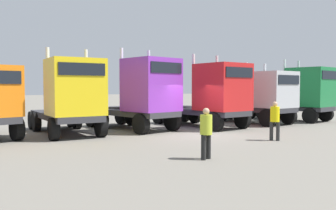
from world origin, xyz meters
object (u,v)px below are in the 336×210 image
semi_truck_silver (263,97)px  visitor_with_camera (206,130)px  semi_truck_purple (144,94)px  visitor_in_hivis (275,118)px  semi_truck_yellow (71,97)px  semi_truck_green (303,93)px  semi_truck_red (214,95)px

semi_truck_silver → visitor_with_camera: 12.41m
semi_truck_purple → semi_truck_silver: bearing=72.9°
semi_truck_silver → visitor_in_hivis: size_ratio=3.75×
visitor_in_hivis → visitor_with_camera: size_ratio=1.03×
semi_truck_yellow → semi_truck_green: (16.07, 0.48, 0.06)m
semi_truck_silver → semi_truck_green: 3.89m
semi_truck_green → semi_truck_purple: bearing=-103.8°
semi_truck_purple → visitor_in_hivis: size_ratio=3.68×
semi_truck_silver → visitor_in_hivis: (-4.47, -5.84, -0.74)m
semi_truck_green → semi_truck_red: bearing=-98.9°
semi_truck_silver → visitor_with_camera: bearing=-60.9°
visitor_with_camera → visitor_in_hivis: bearing=91.5°
semi_truck_yellow → semi_truck_red: bearing=84.0°
semi_truck_yellow → visitor_in_hivis: bearing=50.0°
semi_truck_green → visitor_with_camera: 15.72m
semi_truck_yellow → semi_truck_red: 8.13m
semi_truck_green → semi_truck_silver: bearing=-100.6°
semi_truck_red → visitor_with_camera: semi_truck_red is taller
semi_truck_yellow → visitor_in_hivis: semi_truck_yellow is taller
semi_truck_yellow → semi_truck_purple: semi_truck_purple is taller
visitor_with_camera → semi_truck_yellow: bearing=177.7°
semi_truck_silver → visitor_in_hivis: semi_truck_silver is taller
semi_truck_red → visitor_in_hivis: semi_truck_red is taller
semi_truck_purple → visitor_with_camera: (-1.28, -8.11, -1.04)m
visitor_in_hivis → visitor_with_camera: visitor_in_hivis is taller
semi_truck_yellow → semi_truck_green: size_ratio=1.00×
visitor_with_camera → semi_truck_green: bearing=100.0°
semi_truck_yellow → semi_truck_red: size_ratio=0.94×
semi_truck_green → visitor_with_camera: size_ratio=3.77×
semi_truck_yellow → visitor_with_camera: (2.73, -7.77, -0.91)m
visitor_in_hivis → visitor_with_camera: (-5.00, -2.14, -0.03)m
semi_truck_red → visitor_with_camera: size_ratio=3.99×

